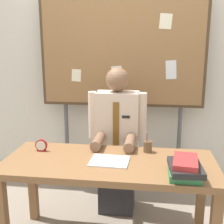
% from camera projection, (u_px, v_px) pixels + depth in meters
% --- Properties ---
extents(back_wall, '(6.40, 0.08, 2.70)m').
position_uv_depth(back_wall, '(124.00, 70.00, 3.22)').
color(back_wall, silver).
rests_on(back_wall, ground_plane).
extents(desk, '(1.65, 0.69, 0.75)m').
position_uv_depth(desk, '(109.00, 172.00, 2.28)').
color(desk, brown).
rests_on(desk, ground_plane).
extents(person, '(0.55, 0.56, 1.42)m').
position_uv_depth(person, '(117.00, 146.00, 2.81)').
color(person, '#2D2D33').
rests_on(person, ground_plane).
extents(bulletin_board, '(1.71, 0.09, 2.21)m').
position_uv_depth(bulletin_board, '(122.00, 50.00, 2.97)').
color(bulletin_board, '#4C3823').
rests_on(bulletin_board, ground_plane).
extents(book_stack, '(0.23, 0.31, 0.13)m').
position_uv_depth(book_stack, '(185.00, 168.00, 1.97)').
color(book_stack, '#337F47').
rests_on(book_stack, desk).
extents(open_notebook, '(0.30, 0.25, 0.01)m').
position_uv_depth(open_notebook, '(110.00, 161.00, 2.23)').
color(open_notebook, white).
rests_on(open_notebook, desk).
extents(desk_clock, '(0.10, 0.04, 0.10)m').
position_uv_depth(desk_clock, '(41.00, 146.00, 2.45)').
color(desk_clock, maroon).
rests_on(desk_clock, desk).
extents(pen_holder, '(0.07, 0.07, 0.16)m').
position_uv_depth(pen_holder, '(148.00, 146.00, 2.42)').
color(pen_holder, brown).
rests_on(pen_holder, desk).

